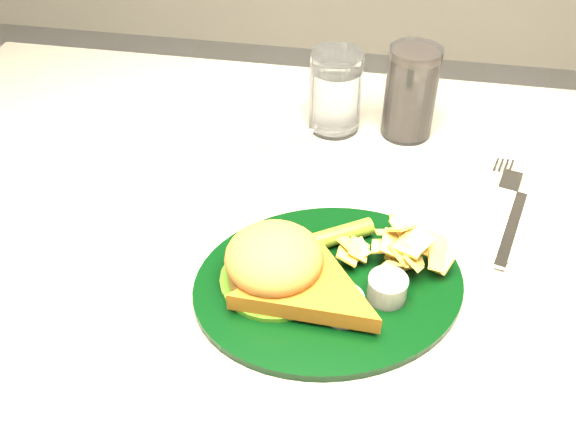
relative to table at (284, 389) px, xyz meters
name	(u,v)px	position (x,y,z in m)	size (l,w,h in m)	color
table	(284,389)	(0.00, 0.00, 0.00)	(1.20, 0.80, 0.75)	#9A968B
dinner_plate	(330,265)	(0.07, -0.11, 0.41)	(0.30, 0.25, 0.07)	black
water_glass	(335,92)	(0.04, 0.22, 0.44)	(0.08, 0.08, 0.12)	white
cola_glass	(411,93)	(0.14, 0.22, 0.44)	(0.07, 0.07, 0.14)	black
fork_napkin	(510,222)	(0.28, 0.03, 0.38)	(0.15, 0.19, 0.01)	white
wrapped_straw	(284,139)	(-0.03, 0.17, 0.38)	(0.21, 0.07, 0.01)	white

